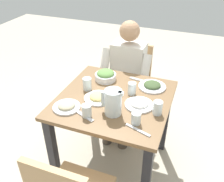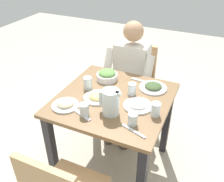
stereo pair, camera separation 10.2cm
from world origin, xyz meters
The scene contains 19 objects.
ground_plane centered at (0.00, 0.00, 0.00)m, with size 8.00×8.00×0.00m, color #B7AD99.
dining_table centered at (0.00, 0.00, 0.62)m, with size 0.85×0.85×0.76m.
chair_near centered at (0.08, -0.75, 0.49)m, with size 0.40×0.40×0.87m.
diner_near centered at (0.08, -0.54, 0.64)m, with size 0.48×0.53×1.17m.
water_pitcher centered at (-0.06, 0.19, 0.85)m, with size 0.16×0.12×0.19m.
salad_bowl centered at (0.17, -0.23, 0.80)m, with size 0.18×0.18×0.09m.
plate_yoghurt centered at (-0.21, 0.03, 0.77)m, with size 0.21×0.21×0.04m.
plate_fries centered at (0.11, 0.06, 0.77)m, with size 0.21×0.21×0.05m.
plate_beans centered at (0.28, 0.25, 0.77)m, with size 0.20×0.20×0.04m.
plate_dolmas centered at (-0.24, -0.25, 0.77)m, with size 0.23×0.23×0.04m.
water_glass_far_left centered at (-0.24, 0.24, 0.80)m, with size 0.06×0.06×0.09m, color silver.
water_glass_by_pitcher centered at (-0.35, 0.08, 0.81)m, with size 0.07×0.07×0.10m, color silver.
water_glass_near_right centered at (-0.11, -0.10, 0.81)m, with size 0.06×0.06×0.10m, color silver.
water_glass_far_right centered at (0.10, 0.28, 0.80)m, with size 0.07×0.07×0.09m, color silver.
water_glass_near_left centered at (0.25, -0.04, 0.81)m, with size 0.07×0.07×0.10m, color silver.
salt_shaker centered at (0.30, -0.11, 0.78)m, with size 0.03×0.03×0.05m.
fork_near centered at (0.11, 0.29, 0.76)m, with size 0.17×0.03×0.01m, color silver.
knife_near centered at (-0.27, 0.30, 0.76)m, with size 0.18×0.02×0.01m, color silver.
fork_far centered at (-0.11, -0.33, 0.76)m, with size 0.17×0.03×0.01m, color silver.
Camera 2 is at (-0.64, 1.44, 1.82)m, focal length 39.52 mm.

